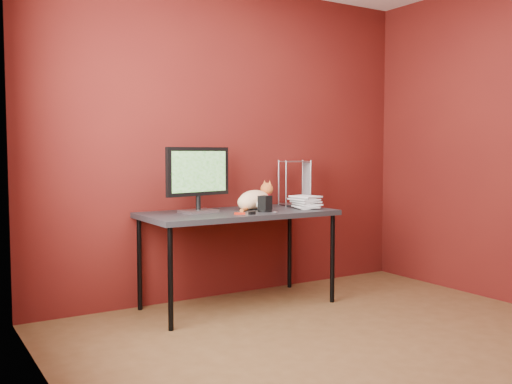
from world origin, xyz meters
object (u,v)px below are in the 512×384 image
monitor (198,176)px  speaker (265,204)px  book_stack (296,137)px  cat (255,199)px  desk (238,218)px  skull_mug (263,204)px

monitor → speaker: bearing=-37.9°
book_stack → monitor: bearing=169.5°
speaker → monitor: bearing=133.2°
cat → book_stack: 0.61m
desk → book_stack: (0.51, -0.06, 0.63)m
desk → book_stack: book_stack is taller
cat → speaker: 0.22m
cat → speaker: (-0.04, -0.22, -0.02)m
speaker → book_stack: (0.35, 0.07, 0.52)m
book_stack → desk: bearing=172.7°
monitor → skull_mug: (0.47, -0.19, -0.22)m
skull_mug → book_stack: (0.34, 0.04, 0.53)m
monitor → book_stack: size_ratio=0.49×
monitor → skull_mug: monitor is taller
book_stack → skull_mug: bearing=-173.5°
desk → monitor: bearing=164.3°
desk → skull_mug: (0.17, -0.10, 0.10)m
desk → cat: bearing=22.0°
monitor → skull_mug: 0.55m
skull_mug → cat: bearing=98.9°
monitor → book_stack: bearing=-22.5°
monitor → cat: 0.54m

